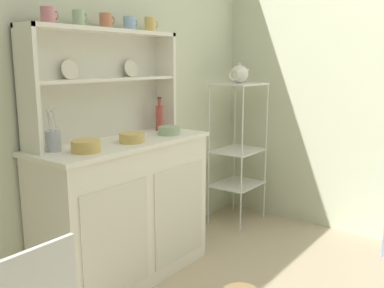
{
  "coord_description": "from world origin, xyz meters",
  "views": [
    {
      "loc": [
        -1.69,
        -0.45,
        1.35
      ],
      "look_at": [
        0.37,
        1.12,
        0.84
      ],
      "focal_mm": 39.36,
      "sensor_mm": 36.0,
      "label": 1
    }
  ],
  "objects_px": {
    "bowl_mixing_large": "(86,146)",
    "hutch_shelf_unit": "(102,75)",
    "hutch_cabinet": "(126,209)",
    "porcelain_teapot": "(239,74)",
    "jam_bottle": "(160,117)",
    "cup_rose_0": "(48,15)",
    "bakers_rack": "(238,139)",
    "utensil_jar": "(53,140)"
  },
  "relations": [
    {
      "from": "hutch_cabinet",
      "to": "hutch_shelf_unit",
      "type": "bearing_deg",
      "value": 90.0
    },
    {
      "from": "bakers_rack",
      "to": "cup_rose_0",
      "type": "relative_size",
      "value": 13.58
    },
    {
      "from": "cup_rose_0",
      "to": "jam_bottle",
      "type": "bearing_deg",
      "value": -2.57
    },
    {
      "from": "hutch_shelf_unit",
      "to": "utensil_jar",
      "type": "relative_size",
      "value": 4.47
    },
    {
      "from": "hutch_shelf_unit",
      "to": "jam_bottle",
      "type": "distance_m",
      "value": 0.52
    },
    {
      "from": "hutch_shelf_unit",
      "to": "bakers_rack",
      "type": "relative_size",
      "value": 0.91
    },
    {
      "from": "jam_bottle",
      "to": "porcelain_teapot",
      "type": "bearing_deg",
      "value": -8.92
    },
    {
      "from": "jam_bottle",
      "to": "utensil_jar",
      "type": "relative_size",
      "value": 0.95
    },
    {
      "from": "bowl_mixing_large",
      "to": "cup_rose_0",
      "type": "bearing_deg",
      "value": 102.32
    },
    {
      "from": "hutch_shelf_unit",
      "to": "cup_rose_0",
      "type": "xyz_separation_m",
      "value": [
        -0.38,
        -0.04,
        0.31
      ]
    },
    {
      "from": "porcelain_teapot",
      "to": "hutch_cabinet",
      "type": "bearing_deg",
      "value": 178.03
    },
    {
      "from": "bakers_rack",
      "to": "jam_bottle",
      "type": "bearing_deg",
      "value": 171.1
    },
    {
      "from": "cup_rose_0",
      "to": "porcelain_teapot",
      "type": "bearing_deg",
      "value": -5.8
    },
    {
      "from": "jam_bottle",
      "to": "bakers_rack",
      "type": "bearing_deg",
      "value": -8.9
    },
    {
      "from": "cup_rose_0",
      "to": "utensil_jar",
      "type": "distance_m",
      "value": 0.64
    },
    {
      "from": "cup_rose_0",
      "to": "utensil_jar",
      "type": "relative_size",
      "value": 0.36
    },
    {
      "from": "hutch_shelf_unit",
      "to": "porcelain_teapot",
      "type": "distance_m",
      "value": 1.27
    },
    {
      "from": "hutch_cabinet",
      "to": "bakers_rack",
      "type": "relative_size",
      "value": 0.98
    },
    {
      "from": "bakers_rack",
      "to": "utensil_jar",
      "type": "height_order",
      "value": "bakers_rack"
    },
    {
      "from": "hutch_cabinet",
      "to": "cup_rose_0",
      "type": "xyz_separation_m",
      "value": [
        -0.38,
        0.12,
        1.13
      ]
    },
    {
      "from": "hutch_shelf_unit",
      "to": "utensil_jar",
      "type": "xyz_separation_m",
      "value": [
        -0.43,
        -0.09,
        -0.32
      ]
    },
    {
      "from": "bakers_rack",
      "to": "hutch_shelf_unit",
      "type": "bearing_deg",
      "value": 170.6
    },
    {
      "from": "cup_rose_0",
      "to": "utensil_jar",
      "type": "xyz_separation_m",
      "value": [
        -0.05,
        -0.05,
        -0.64
      ]
    },
    {
      "from": "hutch_cabinet",
      "to": "porcelain_teapot",
      "type": "height_order",
      "value": "porcelain_teapot"
    },
    {
      "from": "bakers_rack",
      "to": "jam_bottle",
      "type": "height_order",
      "value": "bakers_rack"
    },
    {
      "from": "utensil_jar",
      "to": "bakers_rack",
      "type": "bearing_deg",
      "value": -4.1
    },
    {
      "from": "hutch_cabinet",
      "to": "cup_rose_0",
      "type": "relative_size",
      "value": 13.27
    },
    {
      "from": "hutch_shelf_unit",
      "to": "cup_rose_0",
      "type": "height_order",
      "value": "cup_rose_0"
    },
    {
      "from": "hutch_cabinet",
      "to": "porcelain_teapot",
      "type": "distance_m",
      "value": 1.48
    },
    {
      "from": "bakers_rack",
      "to": "jam_bottle",
      "type": "relative_size",
      "value": 5.15
    },
    {
      "from": "jam_bottle",
      "to": "porcelain_teapot",
      "type": "distance_m",
      "value": 0.88
    },
    {
      "from": "hutch_shelf_unit",
      "to": "jam_bottle",
      "type": "bearing_deg",
      "value": -10.35
    },
    {
      "from": "hutch_cabinet",
      "to": "jam_bottle",
      "type": "distance_m",
      "value": 0.68
    },
    {
      "from": "bowl_mixing_large",
      "to": "utensil_jar",
      "type": "relative_size",
      "value": 0.64
    },
    {
      "from": "utensil_jar",
      "to": "porcelain_teapot",
      "type": "height_order",
      "value": "porcelain_teapot"
    },
    {
      "from": "hutch_cabinet",
      "to": "bakers_rack",
      "type": "bearing_deg",
      "value": -1.97
    },
    {
      "from": "hutch_shelf_unit",
      "to": "bowl_mixing_large",
      "type": "xyz_separation_m",
      "value": [
        -0.34,
        -0.24,
        -0.35
      ]
    },
    {
      "from": "hutch_shelf_unit",
      "to": "cup_rose_0",
      "type": "distance_m",
      "value": 0.49
    },
    {
      "from": "jam_bottle",
      "to": "utensil_jar",
      "type": "bearing_deg",
      "value": -179.38
    },
    {
      "from": "bowl_mixing_large",
      "to": "jam_bottle",
      "type": "relative_size",
      "value": 0.67
    },
    {
      "from": "bowl_mixing_large",
      "to": "hutch_shelf_unit",
      "type": "bearing_deg",
      "value": 35.28
    },
    {
      "from": "cup_rose_0",
      "to": "bowl_mixing_large",
      "type": "height_order",
      "value": "cup_rose_0"
    }
  ]
}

